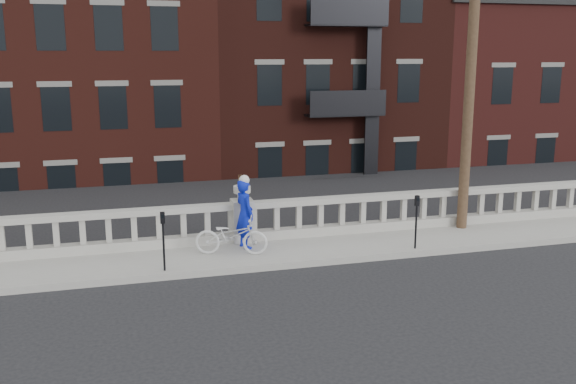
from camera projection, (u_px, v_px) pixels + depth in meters
name	position (u px, v px, depth m)	size (l,w,h in m)	color
ground	(282.00, 302.00, 13.04)	(120.00, 120.00, 0.00)	black
sidewalk	(251.00, 254.00, 15.85)	(32.00, 2.20, 0.15)	#9A978F
balustrade	(243.00, 223.00, 16.62)	(28.00, 0.34, 1.03)	#9A978F
planter_pedestal	(242.00, 216.00, 16.58)	(0.55, 0.55, 1.76)	#9A978F
lower_level	(180.00, 97.00, 34.31)	(80.00, 44.00, 20.80)	#605E59
utility_pole	(472.00, 42.00, 16.95)	(1.60, 0.28, 10.00)	#422D1E
parking_meter_d	(163.00, 234.00, 14.28)	(0.10, 0.09, 1.36)	black
parking_meter_e	(416.00, 216.00, 15.92)	(0.10, 0.09, 1.36)	black
bicycle	(231.00, 236.00, 15.54)	(0.62, 1.76, 0.93)	silver
cyclist	(245.00, 214.00, 15.98)	(0.64, 0.42, 1.75)	#0C1CB7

